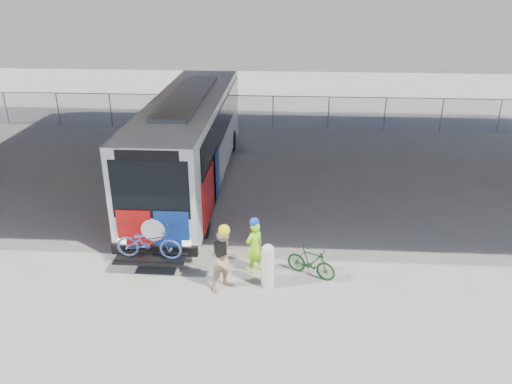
# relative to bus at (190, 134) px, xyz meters

# --- Properties ---
(ground) EXTENTS (160.00, 160.00, 0.00)m
(ground) POSITION_rel_bus_xyz_m (2.00, -3.99, -2.11)
(ground) COLOR #9E9991
(ground) RESTS_ON ground
(bus) EXTENTS (2.67, 12.93, 3.69)m
(bus) POSITION_rel_bus_xyz_m (0.00, 0.00, 0.00)
(bus) COLOR silver
(bus) RESTS_ON ground
(overpass) EXTENTS (40.00, 16.00, 7.95)m
(overpass) POSITION_rel_bus_xyz_m (2.00, 0.01, 4.44)
(overpass) COLOR #605E59
(overpass) RESTS_ON ground
(chainlink_fence) EXTENTS (30.00, 0.06, 30.00)m
(chainlink_fence) POSITION_rel_bus_xyz_m (2.00, 8.01, -0.68)
(chainlink_fence) COLOR gray
(chainlink_fence) RESTS_ON ground
(bollard) EXTENTS (0.34, 0.34, 1.32)m
(bollard) POSITION_rel_bus_xyz_m (3.35, -7.07, -1.40)
(bollard) COLOR white
(bollard) RESTS_ON ground
(cyclist_hivis) EXTENTS (0.68, 0.66, 1.73)m
(cyclist_hivis) POSITION_rel_bus_xyz_m (2.94, -6.31, -1.28)
(cyclist_hivis) COLOR #9CFF1A
(cyclist_hivis) RESTS_ON ground
(cyclist_tan) EXTENTS (1.09, 1.07, 1.95)m
(cyclist_tan) POSITION_rel_bus_xyz_m (2.22, -7.22, -1.19)
(cyclist_tan) COLOR tan
(cyclist_tan) RESTS_ON ground
(bike_parked) EXTENTS (1.50, 1.06, 0.89)m
(bike_parked) POSITION_rel_bus_xyz_m (4.55, -6.45, -1.66)
(bike_parked) COLOR #123B16
(bike_parked) RESTS_ON ground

